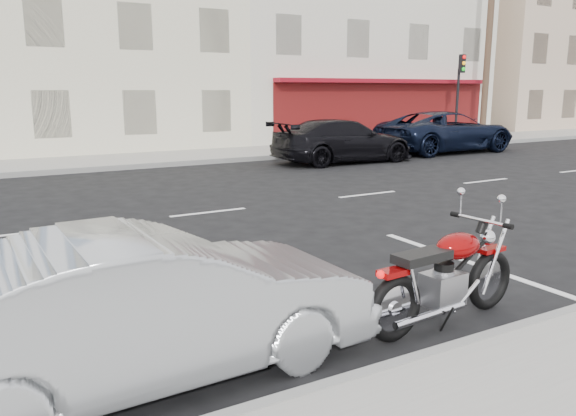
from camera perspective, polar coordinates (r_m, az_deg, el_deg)
name	(u,v)px	position (r m, az deg, el deg)	size (l,w,h in m)	color
ground	(294,203)	(12.24, 0.64, 0.54)	(120.00, 120.00, 0.00)	black
sidewalk_far	(11,168)	(19.23, -26.33, 3.70)	(80.00, 3.40, 0.15)	gray
curb_far	(15,175)	(17.55, -25.97, 3.07)	(80.00, 0.12, 0.16)	gray
bldg_cream	(62,10)	(27.17, -21.99, 18.16)	(12.00, 12.00, 11.50)	beige
bldg_corner	(318,17)	(31.88, 3.09, 18.84)	(14.00, 12.00, 12.50)	beige
bldg_far_east	(507,42)	(41.81, 21.33, 15.39)	(12.00, 12.00, 11.00)	tan
utility_pole	(489,39)	(28.80, 19.73, 15.90)	(1.80, 0.30, 9.00)	#422D1E
traffic_light	(459,86)	(27.05, 17.00, 11.73)	(0.26, 0.30, 3.80)	black
fire_hydrant	(429,132)	(26.18, 14.18, 7.45)	(0.20, 0.20, 0.72)	beige
motorcycle	(492,267)	(6.67, 20.00, -5.61)	(2.15, 0.71, 1.08)	black
sedan_silver	(150,306)	(4.91, -13.88, -9.61)	(1.37, 3.93, 1.30)	#9EA2A6
suv_far	(446,132)	(23.08, 15.76, 7.47)	(2.64, 5.73, 1.59)	black
car_far	(343,141)	(19.08, 5.64, 6.80)	(2.04, 5.01, 1.45)	black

